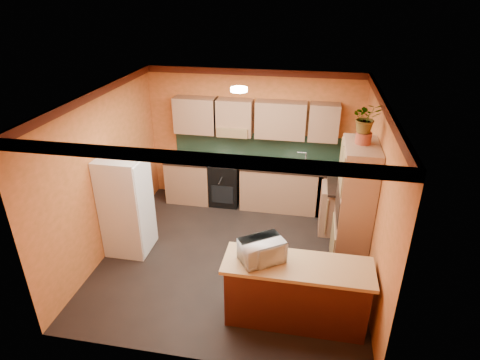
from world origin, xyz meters
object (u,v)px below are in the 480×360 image
(fridge, at_px, (126,205))
(pantry, at_px, (354,210))
(breakfast_bar, at_px, (296,294))
(stove, at_px, (225,182))
(base_cabinets_back, at_px, (256,185))
(microwave, at_px, (262,250))

(fridge, xyz_separation_m, pantry, (3.60, 0.15, 0.20))
(pantry, height_order, breakfast_bar, pantry)
(stove, xyz_separation_m, breakfast_bar, (1.61, -3.04, -0.02))
(stove, height_order, breakfast_bar, stove)
(fridge, distance_m, pantry, 3.61)
(base_cabinets_back, xyz_separation_m, breakfast_bar, (0.98, -3.04, 0.00))
(base_cabinets_back, relative_size, stove, 4.01)
(fridge, bearing_deg, breakfast_bar, -21.99)
(pantry, bearing_deg, breakfast_bar, -120.04)
(stove, distance_m, fridge, 2.29)
(stove, height_order, pantry, pantry)
(stove, height_order, fridge, fridge)
(pantry, relative_size, breakfast_bar, 1.17)
(microwave, bearing_deg, fridge, 120.03)
(stove, bearing_deg, pantry, -36.39)
(pantry, bearing_deg, microwave, -133.07)
(breakfast_bar, height_order, microwave, microwave)
(stove, bearing_deg, breakfast_bar, -62.09)
(base_cabinets_back, bearing_deg, fridge, -134.62)
(base_cabinets_back, distance_m, microwave, 3.15)
(base_cabinets_back, distance_m, breakfast_bar, 3.19)
(breakfast_bar, bearing_deg, base_cabinets_back, 107.95)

